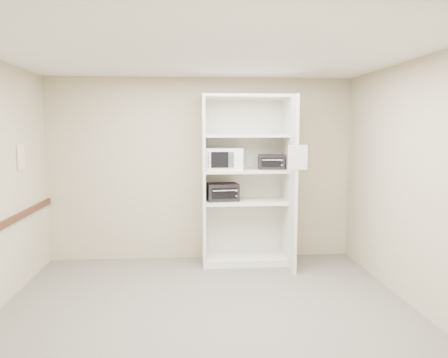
{
  "coord_description": "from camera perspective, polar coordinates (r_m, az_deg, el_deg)",
  "views": [
    {
      "loc": [
        -0.19,
        -4.49,
        1.94
      ],
      "look_at": [
        0.29,
        1.35,
        1.27
      ],
      "focal_mm": 35.0,
      "sensor_mm": 36.0,
      "label": 1
    }
  ],
  "objects": [
    {
      "name": "wall_right",
      "position": [
        5.15,
        23.68,
        -0.64
      ],
      "size": [
        0.02,
        4.0,
        2.7
      ],
      "primitive_type": "cube",
      "color": "beige",
      "rests_on": "ground"
    },
    {
      "name": "paper_sign",
      "position": [
        5.76,
        9.61,
        2.8
      ],
      "size": [
        0.25,
        0.02,
        0.32
      ],
      "primitive_type": "cube",
      "rotation": [
        0.0,
        0.0,
        -0.04
      ],
      "color": "white",
      "rests_on": "shelving_unit"
    },
    {
      "name": "wall_poster",
      "position": [
        5.9,
        -25.0,
        2.58
      ],
      "size": [
        0.01,
        0.22,
        0.31
      ],
      "primitive_type": "cube",
      "color": "white",
      "rests_on": "wall_left"
    },
    {
      "name": "shelving_unit",
      "position": [
        6.31,
        3.19,
        -0.88
      ],
      "size": [
        1.24,
        0.92,
        2.42
      ],
      "color": "silver",
      "rests_on": "floor"
    },
    {
      "name": "microwave",
      "position": [
        6.21,
        0.0,
        2.65
      ],
      "size": [
        0.53,
        0.41,
        0.31
      ],
      "primitive_type": "cube",
      "rotation": [
        0.0,
        0.0,
        -0.03
      ],
      "color": "white",
      "rests_on": "shelving_unit"
    },
    {
      "name": "wall_back",
      "position": [
        6.52,
        -2.96,
        1.3
      ],
      "size": [
        4.5,
        0.02,
        2.7
      ],
      "primitive_type": "cube",
      "color": "beige",
      "rests_on": "ground"
    },
    {
      "name": "floor",
      "position": [
        4.9,
        -2.15,
        -16.84
      ],
      "size": [
        4.5,
        4.0,
        0.01
      ],
      "primitive_type": "cube",
      "color": "#615C54",
      "rests_on": "ground"
    },
    {
      "name": "toaster_oven_upper",
      "position": [
        6.33,
        6.18,
        2.23
      ],
      "size": [
        0.39,
        0.31,
        0.21
      ],
      "primitive_type": "cube",
      "rotation": [
        0.0,
        0.0,
        -0.1
      ],
      "color": "black",
      "rests_on": "shelving_unit"
    },
    {
      "name": "toaster_oven_lower",
      "position": [
        6.29,
        -0.23,
        -1.71
      ],
      "size": [
        0.48,
        0.38,
        0.25
      ],
      "primitive_type": "cube",
      "rotation": [
        0.0,
        0.0,
        0.12
      ],
      "color": "black",
      "rests_on": "shelving_unit"
    },
    {
      "name": "wall_front",
      "position": [
        2.57,
        -0.35,
        -6.8
      ],
      "size": [
        4.5,
        0.02,
        2.7
      ],
      "primitive_type": "cube",
      "color": "beige",
      "rests_on": "ground"
    },
    {
      "name": "ceiling",
      "position": [
        4.56,
        -2.3,
        16.07
      ],
      "size": [
        4.5,
        4.0,
        0.01
      ],
      "primitive_type": "cube",
      "color": "white"
    }
  ]
}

